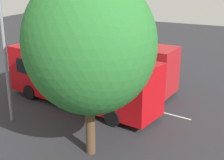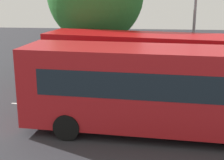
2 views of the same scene
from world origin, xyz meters
The scene contains 5 objects.
ground_plane centered at (0.00, 0.00, 0.00)m, with size 65.54×65.54×0.00m, color #2B2B30.
bus_far_left centered at (0.62, -1.91, 1.82)m, with size 10.54×3.30×3.32m.
bus_center_left centered at (0.35, 1.87, 1.82)m, with size 10.64×4.21×3.32m.
street_lamp centered at (2.61, 5.18, 4.43)m, with size 1.26×2.29×7.68m.
lane_stripe_outer_left centered at (0.00, 0.00, 0.00)m, with size 12.98×0.12×0.01m, color silver.
Camera 2 is at (-0.05, -13.94, 5.39)m, focal length 53.65 mm.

